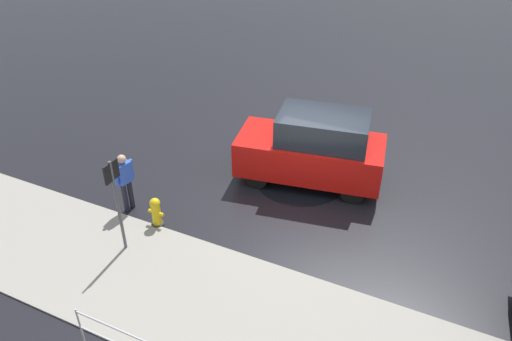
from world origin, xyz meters
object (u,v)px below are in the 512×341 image
moving_hatchback (313,148)px  pedestrian (125,178)px  sign_post (116,194)px  fire_hydrant (156,212)px

moving_hatchback → pedestrian: (3.77, 3.22, -0.07)m
pedestrian → sign_post: 1.64m
fire_hydrant → pedestrian: size_ratio=0.50×
pedestrian → sign_post: (-0.84, 1.26, 0.62)m
moving_hatchback → fire_hydrant: bearing=51.5°
moving_hatchback → fire_hydrant: 4.47m
moving_hatchback → pedestrian: 4.96m
fire_hydrant → pedestrian: 1.19m
fire_hydrant → pedestrian: pedestrian is taller
moving_hatchback → sign_post: size_ratio=1.72×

